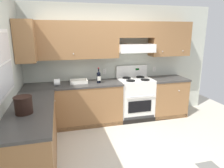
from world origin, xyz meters
TOP-DOWN VIEW (x-y plane):
  - ground_plane at (0.00, 0.00)m, footprint 7.04×7.04m
  - floor_accent_tile at (1.27, -0.78)m, footprint 0.30×0.30m
  - wall_back at (0.40, 1.53)m, footprint 4.68×0.57m
  - wall_left at (-1.59, 0.23)m, footprint 0.47×4.00m
  - counter_back_run at (0.10, 1.24)m, footprint 3.60×0.65m
  - counter_left_run at (-1.24, -0.00)m, footprint 0.63×1.91m
  - stove at (0.84, 1.25)m, footprint 0.76×0.62m
  - wine_bottle at (-0.02, 1.21)m, footprint 0.08×0.08m
  - bowl at (-0.43, 1.31)m, footprint 0.37×0.27m
  - bucket at (-1.30, -0.19)m, footprint 0.24×0.24m
  - paper_towel_roll at (-0.87, 1.19)m, footprint 0.12×0.14m

SIDE VIEW (x-z plane):
  - ground_plane at x=0.00m, z-range 0.00..0.00m
  - floor_accent_tile at x=1.27m, z-range 0.00..0.01m
  - counter_back_run at x=0.10m, z-range 0.00..0.91m
  - counter_left_run at x=-1.24m, z-range 0.00..0.91m
  - stove at x=0.84m, z-range -0.12..1.08m
  - bowl at x=-0.43m, z-range 0.90..0.96m
  - paper_towel_roll at x=-0.87m, z-range 0.91..1.05m
  - bucket at x=-1.30m, z-range 0.92..1.15m
  - wine_bottle at x=-0.02m, z-range 0.88..1.20m
  - wall_left at x=-1.59m, z-range 0.07..2.62m
  - wall_back at x=0.40m, z-range 0.20..2.75m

